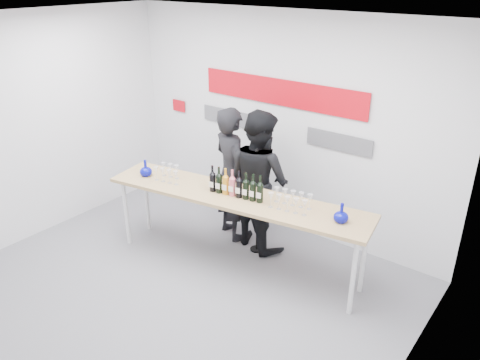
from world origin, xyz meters
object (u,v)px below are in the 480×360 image
Objects in this scene: tasting_table at (235,201)px; presenter_right at (259,180)px; mic_stand at (257,221)px; presenter_left at (232,174)px.

presenter_right is at bearing 88.70° from tasting_table.
tasting_table is 0.65m from mic_stand.
tasting_table is 1.81× the size of presenter_left.
tasting_table is 0.63m from presenter_right.
mic_stand is at bearing 134.68° from presenter_right.
tasting_table is 1.79× the size of presenter_right.
presenter_left is 0.42m from presenter_right.
mic_stand is (0.01, 0.45, -0.47)m from tasting_table.
tasting_table is at bearing 154.08° from presenter_left.
presenter_right reaches higher than mic_stand.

